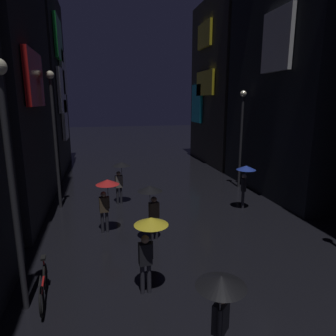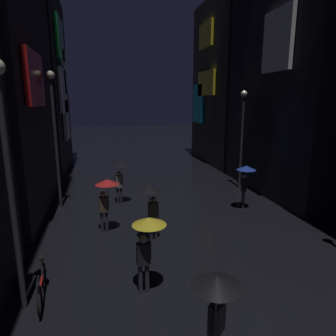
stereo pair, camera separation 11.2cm
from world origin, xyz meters
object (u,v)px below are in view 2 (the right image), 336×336
(pedestrian_near_crossing_black, at_px, (217,297))
(streetlamp_right_far, at_px, (242,128))
(pedestrian_foreground_right_blue, at_px, (245,175))
(bicycle_parked_at_storefront, at_px, (42,286))
(streetlamp_left_far, at_px, (55,127))
(pedestrian_midstreet_left_black, at_px, (121,171))
(pedestrian_midstreet_centre_red, at_px, (106,191))
(pedestrian_foreground_left_black, at_px, (151,197))
(streetlamp_left_near, at_px, (8,164))
(pedestrian_far_right_yellow, at_px, (147,234))

(pedestrian_near_crossing_black, relative_size, streetlamp_right_far, 0.38)
(pedestrian_near_crossing_black, bearing_deg, pedestrian_foreground_right_blue, 60.24)
(pedestrian_foreground_right_blue, relative_size, streetlamp_right_far, 0.38)
(bicycle_parked_at_storefront, bearing_deg, streetlamp_left_far, 93.15)
(pedestrian_midstreet_left_black, distance_m, pedestrian_midstreet_centre_red, 3.37)
(pedestrian_near_crossing_black, relative_size, pedestrian_foreground_left_black, 1.00)
(pedestrian_foreground_right_blue, relative_size, bicycle_parked_at_storefront, 1.17)
(pedestrian_foreground_right_blue, relative_size, pedestrian_midstreet_centre_red, 1.00)
(pedestrian_foreground_left_black, xyz_separation_m, streetlamp_left_far, (-3.70, 4.48, 2.23))
(streetlamp_left_near, relative_size, streetlamp_left_far, 0.93)
(pedestrian_foreground_left_black, relative_size, bicycle_parked_at_storefront, 1.17)
(bicycle_parked_at_storefront, bearing_deg, pedestrian_foreground_right_blue, 31.91)
(pedestrian_far_right_yellow, distance_m, streetlamp_right_far, 11.29)
(pedestrian_midstreet_centre_red, distance_m, streetlamp_right_far, 9.30)
(streetlamp_right_far, bearing_deg, bicycle_parked_at_storefront, -138.36)
(streetlamp_right_far, bearing_deg, pedestrian_midstreet_centre_red, -149.47)
(bicycle_parked_at_storefront, xyz_separation_m, streetlamp_left_far, (-0.40, 7.23, 3.51))
(pedestrian_midstreet_centre_red, bearing_deg, streetlamp_left_near, -117.61)
(pedestrian_far_right_yellow, xyz_separation_m, streetlamp_right_far, (6.87, 8.77, 1.84))
(pedestrian_midstreet_left_black, bearing_deg, pedestrian_midstreet_centre_red, -103.45)
(pedestrian_midstreet_centre_red, xyz_separation_m, bicycle_parked_at_storefront, (-1.75, -3.91, -1.28))
(pedestrian_near_crossing_black, distance_m, pedestrian_foreground_right_blue, 9.36)
(pedestrian_far_right_yellow, distance_m, pedestrian_foreground_left_black, 3.05)
(pedestrian_midstreet_centre_red, distance_m, streetlamp_left_far, 4.55)
(pedestrian_far_right_yellow, xyz_separation_m, streetlamp_left_near, (-3.13, 0.03, 2.00))
(pedestrian_far_right_yellow, distance_m, pedestrian_midstreet_centre_red, 4.26)
(pedestrian_near_crossing_black, bearing_deg, pedestrian_far_right_yellow, 106.27)
(pedestrian_foreground_left_black, relative_size, streetlamp_left_near, 0.36)
(pedestrian_foreground_right_blue, height_order, streetlamp_left_near, streetlamp_left_near)
(streetlamp_left_near, bearing_deg, pedestrian_foreground_right_blue, 31.69)
(pedestrian_foreground_left_black, distance_m, streetlamp_left_near, 5.14)
(pedestrian_foreground_left_black, height_order, streetlamp_left_far, streetlamp_left_far)
(pedestrian_foreground_right_blue, bearing_deg, bicycle_parked_at_storefront, -148.09)
(streetlamp_left_near, distance_m, streetlamp_right_far, 13.28)
(pedestrian_midstreet_centre_red, height_order, pedestrian_foreground_left_black, same)
(streetlamp_right_far, bearing_deg, pedestrian_foreground_right_blue, -112.37)
(pedestrian_far_right_yellow, relative_size, streetlamp_right_far, 0.38)
(pedestrian_midstreet_left_black, distance_m, pedestrian_near_crossing_black, 10.26)
(pedestrian_far_right_yellow, distance_m, pedestrian_near_crossing_black, 2.91)
(pedestrian_far_right_yellow, bearing_deg, pedestrian_foreground_right_blue, 44.33)
(pedestrian_midstreet_left_black, bearing_deg, pedestrian_far_right_yellow, -88.52)
(pedestrian_midstreet_left_black, xyz_separation_m, pedestrian_foreground_right_blue, (5.65, -2.09, 0.00))
(streetlamp_left_far, bearing_deg, bicycle_parked_at_storefront, -86.85)
(pedestrian_far_right_yellow, xyz_separation_m, streetlamp_left_far, (-3.13, 7.47, 2.23))
(pedestrian_far_right_yellow, distance_m, bicycle_parked_at_storefront, 3.02)
(bicycle_parked_at_storefront, height_order, streetlamp_left_far, streetlamp_left_far)
(pedestrian_midstreet_centre_red, height_order, streetlamp_left_far, streetlamp_left_far)
(pedestrian_foreground_left_black, height_order, bicycle_parked_at_storefront, pedestrian_foreground_left_black)
(pedestrian_near_crossing_black, bearing_deg, bicycle_parked_at_storefront, 139.49)
(pedestrian_midstreet_left_black, distance_m, streetlamp_left_near, 8.20)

